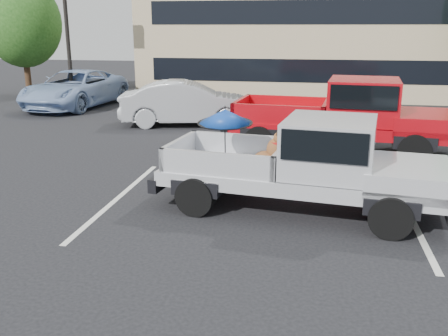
{
  "coord_description": "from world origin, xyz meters",
  "views": [
    {
      "loc": [
        1.03,
        -7.59,
        3.54
      ],
      "look_at": [
        -0.37,
        0.2,
        1.3
      ],
      "focal_mm": 40.0,
      "sensor_mm": 36.0,
      "label": 1
    }
  ],
  "objects_px": {
    "red_pickup": "(355,113)",
    "motel_sign": "(65,1)",
    "tree_left": "(22,23)",
    "silver_sedan": "(188,103)",
    "blue_suv": "(75,89)",
    "silver_pickup": "(316,160)",
    "tree_back": "(405,11)"
  },
  "relations": [
    {
      "from": "red_pickup",
      "to": "motel_sign",
      "type": "bearing_deg",
      "value": 155.38
    },
    {
      "from": "tree_left",
      "to": "silver_sedan",
      "type": "relative_size",
      "value": 1.22
    },
    {
      "from": "red_pickup",
      "to": "silver_sedan",
      "type": "distance_m",
      "value": 6.73
    },
    {
      "from": "tree_left",
      "to": "blue_suv",
      "type": "bearing_deg",
      "value": -37.93
    },
    {
      "from": "silver_pickup",
      "to": "silver_sedan",
      "type": "height_order",
      "value": "silver_pickup"
    },
    {
      "from": "motel_sign",
      "to": "tree_back",
      "type": "bearing_deg",
      "value": 32.01
    },
    {
      "from": "tree_back",
      "to": "blue_suv",
      "type": "relative_size",
      "value": 1.19
    },
    {
      "from": "tree_left",
      "to": "silver_pickup",
      "type": "relative_size",
      "value": 1.02
    },
    {
      "from": "red_pickup",
      "to": "silver_sedan",
      "type": "relative_size",
      "value": 1.35
    },
    {
      "from": "silver_pickup",
      "to": "silver_sedan",
      "type": "bearing_deg",
      "value": 126.77
    },
    {
      "from": "tree_left",
      "to": "silver_sedan",
      "type": "bearing_deg",
      "value": -32.57
    },
    {
      "from": "blue_suv",
      "to": "motel_sign",
      "type": "bearing_deg",
      "value": 137.41
    },
    {
      "from": "tree_left",
      "to": "silver_pickup",
      "type": "distance_m",
      "value": 21.54
    },
    {
      "from": "motel_sign",
      "to": "red_pickup",
      "type": "height_order",
      "value": "motel_sign"
    },
    {
      "from": "motel_sign",
      "to": "silver_pickup",
      "type": "relative_size",
      "value": 1.02
    },
    {
      "from": "silver_pickup",
      "to": "tree_back",
      "type": "bearing_deg",
      "value": 85.21
    },
    {
      "from": "tree_left",
      "to": "silver_sedan",
      "type": "xyz_separation_m",
      "value": [
        10.45,
        -6.67,
        -2.92
      ]
    },
    {
      "from": "tree_back",
      "to": "silver_pickup",
      "type": "height_order",
      "value": "tree_back"
    },
    {
      "from": "tree_back",
      "to": "red_pickup",
      "type": "xyz_separation_m",
      "value": [
        -3.77,
        -17.09,
        -3.24
      ]
    },
    {
      "from": "blue_suv",
      "to": "red_pickup",
      "type": "bearing_deg",
      "value": -24.01
    },
    {
      "from": "motel_sign",
      "to": "tree_left",
      "type": "relative_size",
      "value": 1.0
    },
    {
      "from": "motel_sign",
      "to": "tree_back",
      "type": "relative_size",
      "value": 0.84
    },
    {
      "from": "tree_back",
      "to": "red_pickup",
      "type": "height_order",
      "value": "tree_back"
    },
    {
      "from": "silver_pickup",
      "to": "red_pickup",
      "type": "height_order",
      "value": "red_pickup"
    },
    {
      "from": "silver_pickup",
      "to": "red_pickup",
      "type": "xyz_separation_m",
      "value": [
        1.09,
        5.0,
        0.12
      ]
    },
    {
      "from": "motel_sign",
      "to": "red_pickup",
      "type": "bearing_deg",
      "value": -30.09
    },
    {
      "from": "tree_left",
      "to": "tree_back",
      "type": "relative_size",
      "value": 0.85
    },
    {
      "from": "motel_sign",
      "to": "blue_suv",
      "type": "bearing_deg",
      "value": -47.99
    },
    {
      "from": "silver_pickup",
      "to": "silver_sedan",
      "type": "distance_m",
      "value": 9.64
    },
    {
      "from": "motel_sign",
      "to": "silver_pickup",
      "type": "bearing_deg",
      "value": -47.34
    },
    {
      "from": "tree_left",
      "to": "blue_suv",
      "type": "xyz_separation_m",
      "value": [
        4.35,
        -3.39,
        -2.9
      ]
    },
    {
      "from": "silver_pickup",
      "to": "tree_left",
      "type": "bearing_deg",
      "value": 142.72
    }
  ]
}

